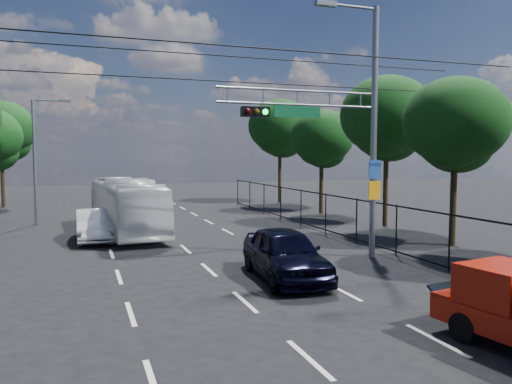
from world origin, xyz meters
name	(u,v)px	position (x,y,z in m)	size (l,w,h in m)	color
ground	(309,359)	(0.00, 0.00, 0.00)	(120.00, 120.00, 0.00)	black
lane_markings	(177,241)	(0.00, 14.00, 0.01)	(6.12, 38.00, 0.01)	beige
signal_mast	(346,120)	(5.28, 7.99, 5.24)	(6.43, 0.39, 9.50)	slate
streetlight_left	(38,155)	(-6.33, 22.00, 3.94)	(2.09, 0.22, 7.08)	slate
utility_wires	(201,61)	(0.00, 8.83, 7.23)	(22.00, 5.04, 0.74)	black
fence_right	(344,217)	(7.60, 12.17, 1.03)	(0.06, 34.03, 2.00)	black
tree_right_b	(455,129)	(11.22, 9.02, 5.06)	(4.50, 4.50, 7.31)	black
tree_right_c	(387,122)	(11.82, 15.02, 5.73)	(5.10, 5.10, 8.29)	black
tree_right_d	(322,142)	(11.42, 22.02, 4.85)	(4.32, 4.32, 7.02)	black
tree_right_e	(280,131)	(11.62, 30.02, 5.94)	(5.28, 5.28, 8.58)	black
tree_left_e	(1,134)	(-9.58, 33.02, 5.53)	(4.92, 4.92, 7.99)	black
navy_hatchback	(285,253)	(2.00, 5.98, 0.82)	(1.94, 4.81, 1.64)	black
white_bus	(126,206)	(-1.96, 17.28, 1.39)	(2.33, 9.96, 2.77)	silver
white_van	(94,225)	(-3.57, 15.46, 0.72)	(1.52, 4.36, 1.44)	silver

